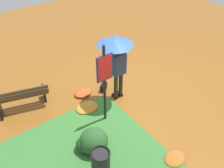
% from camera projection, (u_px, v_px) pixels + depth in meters
% --- Properties ---
extents(ground_plane, '(18.00, 18.00, 0.00)m').
position_uv_depth(ground_plane, '(124.00, 98.00, 7.72)').
color(ground_plane, brown).
extents(person_with_umbrella, '(0.96, 0.96, 2.04)m').
position_uv_depth(person_with_umbrella, '(117.00, 53.00, 6.79)').
color(person_with_umbrella, '#2D2823').
rests_on(person_with_umbrella, ground_plane).
extents(info_sign_post, '(0.44, 0.07, 2.30)m').
position_uv_depth(info_sign_post, '(105.00, 77.00, 6.13)').
color(info_sign_post, black).
rests_on(info_sign_post, ground_plane).
extents(handbag, '(0.32, 0.29, 0.37)m').
position_uv_depth(handbag, '(104.00, 87.00, 7.97)').
color(handbag, black).
rests_on(handbag, ground_plane).
extents(park_bench, '(1.44, 0.74, 0.75)m').
position_uv_depth(park_bench, '(22.00, 97.00, 7.13)').
color(park_bench, black).
rests_on(park_bench, ground_plane).
extents(trash_bin, '(0.42, 0.42, 0.83)m').
position_uv_depth(trash_bin, '(101.00, 165.00, 5.35)').
color(trash_bin, black).
rests_on(trash_bin, ground_plane).
extents(shrub_cluster, '(0.75, 0.68, 0.62)m').
position_uv_depth(shrub_cluster, '(92.00, 142.00, 6.02)').
color(shrub_cluster, '#285628').
rests_on(shrub_cluster, ground_plane).
extents(leaf_pile_near_person, '(0.55, 0.44, 0.12)m').
position_uv_depth(leaf_pile_near_person, '(83.00, 93.00, 7.83)').
color(leaf_pile_near_person, '#B74C1E').
rests_on(leaf_pile_near_person, ground_plane).
extents(leaf_pile_by_bench, '(0.65, 0.52, 0.14)m').
position_uv_depth(leaf_pile_by_bench, '(87.00, 107.00, 7.29)').
color(leaf_pile_by_bench, '#C68428').
rests_on(leaf_pile_by_bench, ground_plane).
extents(leaf_pile_far_path, '(0.54, 0.44, 0.12)m').
position_uv_depth(leaf_pile_far_path, '(175.00, 159.00, 5.92)').
color(leaf_pile_far_path, '#A86023').
rests_on(leaf_pile_far_path, ground_plane).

